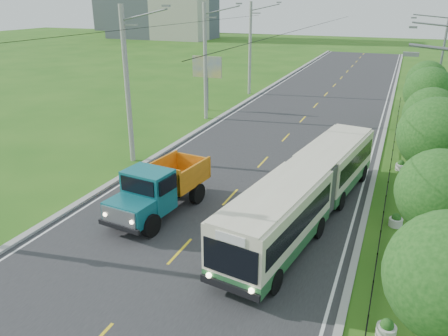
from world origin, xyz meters
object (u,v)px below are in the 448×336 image
Objects in this scene: tree_fourth at (431,117)px; dump_truck at (159,186)px; planter_far at (404,133)px; tree_fifth at (429,94)px; pole_near at (128,86)px; planter_near at (396,221)px; pole_far at (250,48)px; tree_second at (441,195)px; pole_mid at (206,62)px; tree_third at (436,138)px; bus at (308,187)px; planter_mid at (401,166)px; streetlight_far at (439,65)px; planter_front at (386,329)px; billboard_left at (207,70)px; tree_back at (427,83)px.

tree_fourth is 0.84× the size of dump_truck.
tree_fourth reaches higher than dump_truck.
tree_fifth is at bearing -55.95° from planter_far.
pole_near is 17.79m from planter_near.
pole_far is at bearing 146.88° from planter_far.
pole_far is (0.00, 24.00, 0.00)m from pole_near.
tree_second reaches higher than dump_truck.
pole_far reaches higher than planter_far.
pole_mid is at bearing 159.26° from tree_fourth.
tree_fifth is 14.64m from planter_near.
tree_third is (18.12, -0.86, -1.11)m from pole_near.
pole_mid is 22.25m from tree_third.
pole_near is 0.65× the size of bus.
tree_third is 8.96× the size of planter_mid.
planter_front is (-2.04, -30.00, -4.62)m from streetlight_far.
tree_third is at bearing -90.00° from tree_fourth.
tree_second is at bearing -48.48° from billboard_left.
pole_near is 20.70m from planter_front.
streetlight_far is at bearing 84.29° from tree_fifth.
tree_back is (-0.00, 6.00, -0.20)m from tree_fifth.
planter_near is 11.72m from dump_truck.
tree_third is (18.12, -24.86, -1.11)m from pole_far.
pole_mid is 20.65m from bus.
tree_fourth is 0.93× the size of tree_fifth.
planter_near is (0.00, 8.00, 0.00)m from planter_front.
planter_mid is (-1.26, -12.14, -3.37)m from tree_back.
tree_third is at bearing 38.42° from bus.
planter_far is 0.04× the size of bus.
tree_back is 12.66m from planter_mid.
planter_front is 8.33m from bus.
planter_mid is at bearing 90.00° from planter_near.
tree_fourth is 6.01m from tree_fifth.
tree_third is 8.96× the size of planter_far.
planter_mid is (16.86, -7.00, -4.81)m from pole_mid.
pole_far is at bearing 133.85° from tree_fourth.
pole_near is at bearing -136.59° from tree_back.
tree_back is 8.21× the size of planter_far.
tree_fifth is 6.00m from tree_back.
planter_front and planter_mid have the same top height.
tree_third reaches higher than planter_mid.
planter_near is 8.00m from planter_mid.
tree_back is at bearing -112.92° from streetlight_far.
pole_mid is 1.10× the size of streetlight_far.
dump_truck is (-12.51, -17.19, -2.37)m from tree_fifth.
pole_mid is 1.55× the size of dump_truck.
billboard_left reaches higher than dump_truck.
tree_fifth is at bearing 79.05° from bus.
tree_third is 12.00m from tree_fifth.
tree_fifth is at bearing 60.18° from dump_truck.
pole_mid is at bearing -90.00° from pole_far.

